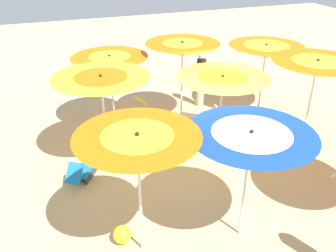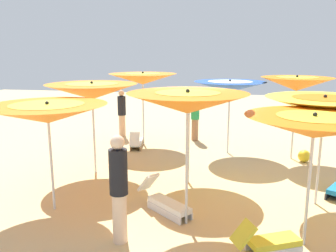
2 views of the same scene
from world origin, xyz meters
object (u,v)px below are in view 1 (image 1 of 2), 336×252
at_px(beach_umbrella_6, 110,62).
at_px(beach_ball, 122,234).
at_px(beach_umbrella_7, 182,49).
at_px(beachgoer_2, 201,78).
at_px(beach_umbrella_3, 101,83).
at_px(lounger_1, 200,118).
at_px(beach_umbrella_8, 266,51).
at_px(beach_umbrella_5, 317,68).
at_px(beach_umbrella_4, 223,83).
at_px(beach_umbrella_1, 251,141).
at_px(lounger_3, 131,111).
at_px(lounger_0, 84,169).
at_px(beach_umbrella_0, 138,146).

xyz_separation_m(beach_umbrella_6, beach_ball, (0.86, 4.60, -1.81)).
distance_m(beach_umbrella_7, beachgoer_2, 1.82).
relative_size(beach_umbrella_3, beach_umbrella_7, 0.92).
height_order(beach_umbrella_6, lounger_1, beach_umbrella_6).
relative_size(beach_umbrella_8, beachgoer_2, 1.24).
xyz_separation_m(beach_umbrella_3, beach_umbrella_5, (-5.25, 0.99, 0.08)).
bearing_deg(beach_umbrella_4, beach_umbrella_1, 71.76).
height_order(beach_umbrella_3, beach_umbrella_6, beach_umbrella_3).
bearing_deg(beach_umbrella_1, beach_umbrella_5, -143.86).
xyz_separation_m(beach_umbrella_1, beach_umbrella_8, (-3.37, -4.68, -0.12)).
distance_m(beach_umbrella_1, beach_umbrella_4, 2.89).
height_order(beach_umbrella_8, lounger_3, beach_umbrella_8).
distance_m(beach_umbrella_1, lounger_0, 4.27).
relative_size(beach_umbrella_0, beach_umbrella_4, 1.11).
distance_m(beach_umbrella_5, lounger_1, 3.52).
relative_size(lounger_0, lounger_3, 1.05).
relative_size(beach_umbrella_3, beach_umbrella_8, 1.01).
height_order(beach_umbrella_7, lounger_1, beach_umbrella_7).
height_order(beach_umbrella_3, beach_umbrella_4, beach_umbrella_3).
bearing_deg(beach_umbrella_0, beach_umbrella_3, -90.10).
bearing_deg(lounger_0, lounger_1, -35.50).
height_order(beach_umbrella_4, lounger_0, beach_umbrella_4).
height_order(beach_umbrella_6, beachgoer_2, beach_umbrella_6).
height_order(beach_umbrella_1, beach_ball, beach_umbrella_1).
bearing_deg(lounger_3, beach_umbrella_6, 6.61).
height_order(beach_umbrella_0, beach_umbrella_6, beach_umbrella_0).
bearing_deg(beach_umbrella_5, beach_umbrella_1, 36.14).
relative_size(beach_umbrella_1, lounger_1, 1.81).
height_order(beach_umbrella_0, beach_umbrella_4, beach_umbrella_0).
distance_m(beach_umbrella_5, beach_umbrella_8, 2.21).
bearing_deg(beach_umbrella_6, beach_umbrella_5, 150.37).
bearing_deg(beach_ball, lounger_0, -81.13).
bearing_deg(beach_umbrella_8, beachgoer_2, -29.00).
relative_size(beach_umbrella_1, beach_umbrella_3, 1.00).
bearing_deg(lounger_1, beach_umbrella_4, 121.00).
distance_m(beach_umbrella_5, lounger_3, 5.47).
distance_m(beach_umbrella_0, beachgoer_2, 6.54).
height_order(beach_umbrella_0, lounger_1, beach_umbrella_0).
distance_m(beach_umbrella_0, beach_umbrella_5, 5.70).
xyz_separation_m(beach_umbrella_8, lounger_0, (5.91, 1.80, -1.76)).
bearing_deg(lounger_0, lounger_3, -2.19).
xyz_separation_m(beach_umbrella_7, lounger_0, (3.22, 1.91, -2.04)).
distance_m(beach_umbrella_0, beach_umbrella_8, 6.86).
height_order(beach_umbrella_4, lounger_1, beach_umbrella_4).
height_order(beach_umbrella_4, beachgoer_2, beach_umbrella_4).
distance_m(beach_umbrella_8, lounger_0, 6.42).
bearing_deg(beach_umbrella_1, beach_umbrella_8, -125.78).
distance_m(lounger_1, beachgoer_2, 1.54).
relative_size(beach_umbrella_3, lounger_3, 2.00).
relative_size(lounger_1, lounger_3, 1.11).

